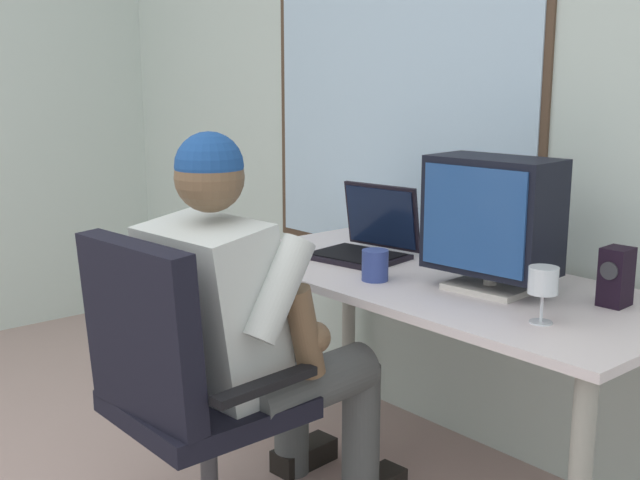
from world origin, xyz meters
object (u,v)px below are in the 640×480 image
Objects in this scene: desk at (434,306)px; office_chair at (178,380)px; person_seated at (251,328)px; crt_monitor at (492,217)px; wine_glass at (543,283)px; desk_speaker at (616,277)px; coffee_mug at (375,265)px; laptop at (368,238)px.

office_chair reaches higher than desk.
person_seated is 0.78m from crt_monitor.
wine_glass is 0.29m from desk_speaker.
person_seated is 7.34× the size of desk_speaker.
office_chair is 0.27m from person_seated.
wine_glass is (0.67, 0.69, 0.29)m from office_chair.
person_seated reaches higher than desk.
desk is 0.58m from desk_speaker.
desk is 10.45× the size of wine_glass.
person_seated is 0.44m from coffee_mug.
wine_glass reaches higher than desk.
desk_speaker is at bearing 45.06° from person_seated.
office_chair is at bearing -101.67° from desk.
crt_monitor is at bearing -156.58° from desk_speaker.
coffee_mug is (0.08, 0.67, 0.23)m from office_chair.
office_chair is at bearing -125.64° from desk_speaker.
crt_monitor is at bearing 151.99° from wine_glass.
crt_monitor is 0.59m from laptop.
desk_speaker reaches higher than wine_glass.
laptop is 2.34× the size of wine_glass.
desk is 0.61m from person_seated.
wine_glass is 0.59m from coffee_mug.
desk_speaker is (0.71, 0.98, 0.26)m from office_chair.
laptop is 3.61× the size of coffee_mug.
office_chair is 0.78× the size of person_seated.
laptop reaches higher than office_chair.
person_seated is at bearing -124.40° from crt_monitor.
desk is at bearing 163.33° from wine_glass.
person_seated reaches higher than desk_speaker.
desk_speaker is (0.53, 0.14, 0.18)m from desk.
office_chair is 2.70× the size of laptop.
laptop is (-0.56, 0.04, -0.16)m from crt_monitor.
laptop is 2.13× the size of desk_speaker.
desk is at bearing -164.94° from desk_speaker.
office_chair reaches higher than coffee_mug.
desk_speaker is at bearing 82.04° from wine_glass.
person_seated reaches higher than coffee_mug.
office_chair reaches higher than desk_speaker.
laptop is (-0.16, 0.63, 0.16)m from person_seated.
laptop is at bearing -173.70° from desk_speaker.
crt_monitor is at bearing 30.12° from coffee_mug.
wine_glass reaches higher than coffee_mug.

